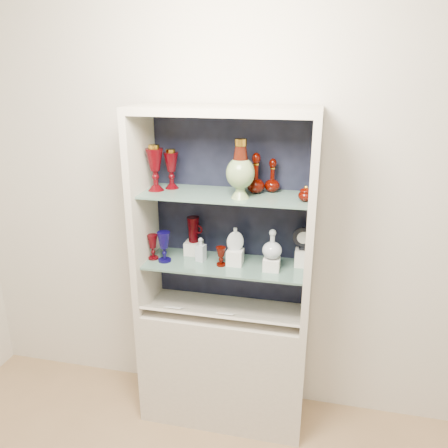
% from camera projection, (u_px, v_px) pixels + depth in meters
% --- Properties ---
extents(wall_back, '(3.50, 0.02, 2.80)m').
position_uv_depth(wall_back, '(232.00, 197.00, 2.62)').
color(wall_back, silver).
rests_on(wall_back, ground).
extents(cabinet_base, '(1.00, 0.40, 0.75)m').
position_uv_depth(cabinet_base, '(224.00, 362.00, 2.75)').
color(cabinet_base, beige).
rests_on(cabinet_base, ground).
extents(cabinet_back_panel, '(0.98, 0.02, 1.15)m').
position_uv_depth(cabinet_back_panel, '(231.00, 210.00, 2.61)').
color(cabinet_back_panel, black).
rests_on(cabinet_back_panel, cabinet_base).
extents(cabinet_side_left, '(0.04, 0.40, 1.15)m').
position_uv_depth(cabinet_side_left, '(144.00, 214.00, 2.54)').
color(cabinet_side_left, beige).
rests_on(cabinet_side_left, cabinet_base).
extents(cabinet_side_right, '(0.04, 0.40, 1.15)m').
position_uv_depth(cabinet_side_right, '(311.00, 226.00, 2.34)').
color(cabinet_side_right, beige).
rests_on(cabinet_side_right, cabinet_base).
extents(cabinet_top_cap, '(1.00, 0.40, 0.04)m').
position_uv_depth(cabinet_top_cap, '(224.00, 110.00, 2.24)').
color(cabinet_top_cap, beige).
rests_on(cabinet_top_cap, cabinet_side_left).
extents(shelf_lower, '(0.92, 0.34, 0.01)m').
position_uv_depth(shelf_lower, '(225.00, 264.00, 2.55)').
color(shelf_lower, slate).
rests_on(shelf_lower, cabinet_side_left).
extents(shelf_upper, '(0.92, 0.34, 0.01)m').
position_uv_depth(shelf_upper, '(225.00, 195.00, 2.41)').
color(shelf_upper, slate).
rests_on(shelf_upper, cabinet_side_left).
extents(label_ledge, '(0.92, 0.17, 0.09)m').
position_uv_depth(label_ledge, '(220.00, 315.00, 2.52)').
color(label_ledge, beige).
rests_on(label_ledge, cabinet_base).
extents(label_card_0, '(0.10, 0.06, 0.03)m').
position_uv_depth(label_card_0, '(225.00, 313.00, 2.51)').
color(label_card_0, white).
rests_on(label_card_0, label_ledge).
extents(label_card_1, '(0.10, 0.06, 0.03)m').
position_uv_depth(label_card_1, '(174.00, 307.00, 2.57)').
color(label_card_1, white).
rests_on(label_card_1, label_ledge).
extents(pedestal_lamp_left, '(0.11, 0.11, 0.23)m').
position_uv_depth(pedestal_lamp_left, '(171.00, 169.00, 2.49)').
color(pedestal_lamp_left, '#430308').
rests_on(pedestal_lamp_left, shelf_upper).
extents(pedestal_lamp_right, '(0.11, 0.11, 0.26)m').
position_uv_depth(pedestal_lamp_right, '(155.00, 168.00, 2.44)').
color(pedestal_lamp_right, '#430308').
rests_on(pedestal_lamp_right, shelf_upper).
extents(enamel_urn, '(0.20, 0.20, 0.31)m').
position_uv_depth(enamel_urn, '(240.00, 169.00, 2.28)').
color(enamel_urn, '#064819').
rests_on(enamel_urn, shelf_upper).
extents(ruby_decanter_a, '(0.11, 0.11, 0.25)m').
position_uv_depth(ruby_decanter_a, '(256.00, 171.00, 2.38)').
color(ruby_decanter_a, '#460700').
rests_on(ruby_decanter_a, shelf_upper).
extents(ruby_decanter_b, '(0.11, 0.11, 0.20)m').
position_uv_depth(ruby_decanter_b, '(272.00, 174.00, 2.42)').
color(ruby_decanter_b, '#460700').
rests_on(ruby_decanter_b, shelf_upper).
extents(lidded_bowl, '(0.09, 0.09, 0.09)m').
position_uv_depth(lidded_bowl, '(306.00, 193.00, 2.26)').
color(lidded_bowl, '#460700').
rests_on(lidded_bowl, shelf_upper).
extents(cobalt_goblet, '(0.09, 0.09, 0.18)m').
position_uv_depth(cobalt_goblet, '(164.00, 247.00, 2.55)').
color(cobalt_goblet, '#0B0544').
rests_on(cobalt_goblet, shelf_lower).
extents(ruby_goblet_tall, '(0.08, 0.08, 0.15)m').
position_uv_depth(ruby_goblet_tall, '(153.00, 247.00, 2.59)').
color(ruby_goblet_tall, '#430308').
rests_on(ruby_goblet_tall, shelf_lower).
extents(ruby_goblet_small, '(0.07, 0.07, 0.11)m').
position_uv_depth(ruby_goblet_small, '(221.00, 256.00, 2.50)').
color(ruby_goblet_small, '#460700').
rests_on(ruby_goblet_small, shelf_lower).
extents(riser_ruby_pitcher, '(0.10, 0.10, 0.08)m').
position_uv_depth(riser_ruby_pitcher, '(194.00, 248.00, 2.67)').
color(riser_ruby_pitcher, silver).
rests_on(riser_ruby_pitcher, shelf_lower).
extents(ruby_pitcher, '(0.13, 0.10, 0.16)m').
position_uv_depth(ruby_pitcher, '(193.00, 230.00, 2.63)').
color(ruby_pitcher, '#430308').
rests_on(ruby_pitcher, riser_ruby_pitcher).
extents(clear_square_bottle, '(0.06, 0.06, 0.15)m').
position_uv_depth(clear_square_bottle, '(201.00, 249.00, 2.56)').
color(clear_square_bottle, '#A9B5C2').
rests_on(clear_square_bottle, shelf_lower).
extents(riser_flat_flask, '(0.09, 0.09, 0.09)m').
position_uv_depth(riser_flat_flask, '(235.00, 257.00, 2.52)').
color(riser_flat_flask, silver).
rests_on(riser_flat_flask, shelf_lower).
extents(flat_flask, '(0.11, 0.07, 0.14)m').
position_uv_depth(flat_flask, '(235.00, 239.00, 2.48)').
color(flat_flask, silver).
rests_on(flat_flask, riser_flat_flask).
extents(riser_clear_round_decanter, '(0.09, 0.09, 0.07)m').
position_uv_depth(riser_clear_round_decanter, '(271.00, 264.00, 2.45)').
color(riser_clear_round_decanter, silver).
rests_on(riser_clear_round_decanter, shelf_lower).
extents(clear_round_decanter, '(0.11, 0.11, 0.16)m').
position_uv_depth(clear_round_decanter, '(272.00, 245.00, 2.42)').
color(clear_round_decanter, '#A9B5C2').
rests_on(clear_round_decanter, riser_clear_round_decanter).
extents(riser_cameo_medallion, '(0.08, 0.08, 0.10)m').
position_uv_depth(riser_cameo_medallion, '(302.00, 258.00, 2.50)').
color(riser_cameo_medallion, silver).
rests_on(riser_cameo_medallion, shelf_lower).
extents(cameo_medallion, '(0.12, 0.05, 0.14)m').
position_uv_depth(cameo_medallion, '(303.00, 238.00, 2.46)').
color(cameo_medallion, black).
rests_on(cameo_medallion, riser_cameo_medallion).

